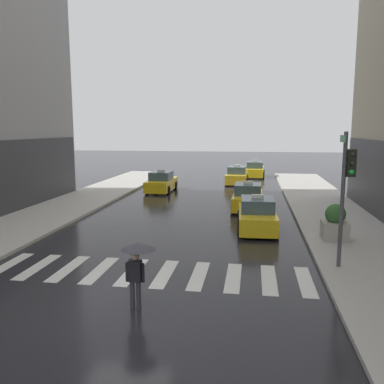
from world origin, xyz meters
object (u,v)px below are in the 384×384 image
at_px(planter_near_corner, 335,223).
at_px(taxi_lead, 257,215).
at_px(taxi_fifth, 255,170).
at_px(pedestrian_with_umbrella, 137,257).
at_px(traffic_light_pole, 346,181).
at_px(taxi_third, 161,183).
at_px(taxi_fourth, 237,176).
at_px(taxi_second, 248,198).

bearing_deg(planter_near_corner, taxi_lead, 151.20).
height_order(taxi_lead, taxi_fifth, same).
distance_m(taxi_fifth, pedestrian_with_umbrella, 32.51).
bearing_deg(planter_near_corner, traffic_light_pole, -96.93).
relative_size(taxi_third, planter_near_corner, 2.85).
xyz_separation_m(traffic_light_pole, taxi_fifth, (-2.99, 28.24, -2.53)).
relative_size(traffic_light_pole, pedestrian_with_umbrella, 2.47).
height_order(taxi_fourth, taxi_fifth, same).
bearing_deg(taxi_lead, pedestrian_with_umbrella, -109.21).
distance_m(taxi_second, pedestrian_with_umbrella, 15.23).
xyz_separation_m(traffic_light_pole, taxi_lead, (-2.96, 5.60, -2.53)).
bearing_deg(taxi_fifth, traffic_light_pole, -83.96).
relative_size(taxi_lead, taxi_fourth, 1.00).
height_order(taxi_lead, pedestrian_with_umbrella, pedestrian_with_umbrella).
bearing_deg(pedestrian_with_umbrella, planter_near_corner, 49.01).
relative_size(taxi_lead, planter_near_corner, 2.87).
bearing_deg(taxi_second, planter_near_corner, -61.03).
xyz_separation_m(taxi_fourth, pedestrian_with_umbrella, (-1.68, -26.69, 0.79)).
bearing_deg(taxi_fourth, pedestrian_with_umbrella, -93.61).
bearing_deg(taxi_fifth, pedestrian_with_umbrella, -95.92).
xyz_separation_m(taxi_lead, planter_near_corner, (3.42, -1.88, 0.15)).
relative_size(taxi_second, pedestrian_with_umbrella, 2.36).
bearing_deg(taxi_second, taxi_fifth, 88.35).
bearing_deg(taxi_third, taxi_second, -41.42).
height_order(taxi_lead, planter_near_corner, taxi_lead).
xyz_separation_m(taxi_lead, taxi_fifth, (-0.03, 22.63, 0.00)).
distance_m(pedestrian_with_umbrella, planter_near_corner, 10.37).
bearing_deg(planter_near_corner, pedestrian_with_umbrella, -130.99).
height_order(taxi_third, pedestrian_with_umbrella, pedestrian_with_umbrella).
distance_m(taxi_third, taxi_fourth, 8.08).
distance_m(taxi_lead, taxi_second, 5.27).
distance_m(traffic_light_pole, taxi_fourth, 23.22).
bearing_deg(taxi_lead, taxi_fourth, 95.69).
distance_m(taxi_second, taxi_fourth, 11.82).
relative_size(taxi_third, taxi_fifth, 0.99).
bearing_deg(taxi_third, taxi_lead, -56.53).
bearing_deg(planter_near_corner, taxi_fourth, 105.15).
height_order(taxi_third, taxi_fifth, same).
height_order(traffic_light_pole, taxi_lead, traffic_light_pole).
relative_size(taxi_lead, pedestrian_with_umbrella, 2.37).
bearing_deg(traffic_light_pole, taxi_second, 107.84).
height_order(taxi_third, planter_near_corner, taxi_third).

